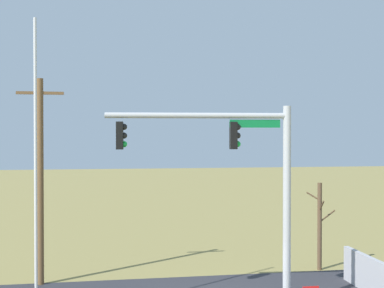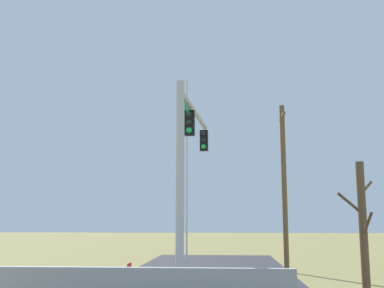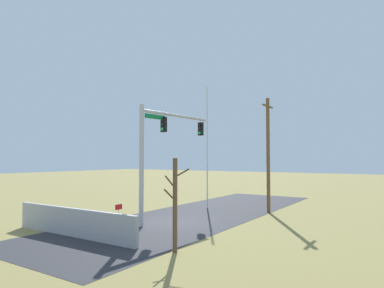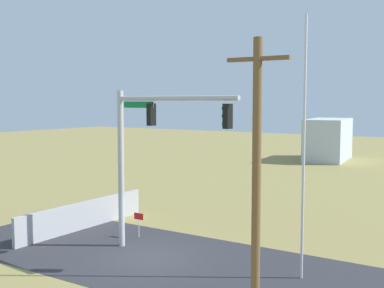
{
  "view_description": "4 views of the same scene",
  "coord_description": "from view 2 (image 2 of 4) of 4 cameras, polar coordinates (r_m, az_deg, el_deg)",
  "views": [
    {
      "loc": [
        -4.16,
        -18.11,
        6.12
      ],
      "look_at": [
        -1.14,
        0.28,
        5.84
      ],
      "focal_mm": 48.35,
      "sensor_mm": 36.0,
      "label": 1
    },
    {
      "loc": [
        17.26,
        0.92,
        2.55
      ],
      "look_at": [
        -1.05,
        -0.45,
        5.56
      ],
      "focal_mm": 43.63,
      "sensor_mm": 36.0,
      "label": 2
    },
    {
      "loc": [
        17.09,
        12.64,
        3.96
      ],
      "look_at": [
        -1.82,
        0.39,
        4.97
      ],
      "focal_mm": 31.38,
      "sensor_mm": 36.0,
      "label": 3
    },
    {
      "loc": [
        -13.02,
        16.56,
        6.73
      ],
      "look_at": [
        -1.46,
        -1.1,
        4.9
      ],
      "focal_mm": 46.56,
      "sensor_mm": 36.0,
      "label": 4
    }
  ],
  "objects": [
    {
      "name": "road_surface",
      "position": [
        21.44,
        1.86,
        -16.11
      ],
      "size": [
        28.0,
        8.0,
        0.01
      ],
      "primitive_type": "cube",
      "color": "#2D2D33",
      "rests_on": "ground_plane"
    },
    {
      "name": "bare_tree",
      "position": [
        12.29,
        20.27,
        -11.04
      ],
      "size": [
        1.27,
        1.02,
        4.0
      ],
      "color": "brown",
      "rests_on": "ground_plane"
    },
    {
      "name": "signal_mast",
      "position": [
        16.98,
        -0.46,
        -1.1
      ],
      "size": [
        6.52,
        0.84,
        7.2
      ],
      "color": "#B2B5BA",
      "rests_on": "ground_plane"
    },
    {
      "name": "flagpole",
      "position": [
        23.89,
        -0.65,
        -3.55
      ],
      "size": [
        0.1,
        0.1,
        9.89
      ],
      "primitive_type": "cylinder",
      "color": "silver",
      "rests_on": "ground_plane"
    },
    {
      "name": "utility_pole",
      "position": [
        24.4,
        11.2,
        -4.73
      ],
      "size": [
        1.9,
        0.26,
        8.5
      ],
      "color": "brown",
      "rests_on": "ground_plane"
    },
    {
      "name": "open_sign",
      "position": [
        15.28,
        -7.69,
        -15.4
      ],
      "size": [
        0.56,
        0.04,
        1.22
      ],
      "color": "silver",
      "rests_on": "ground_plane"
    }
  ]
}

